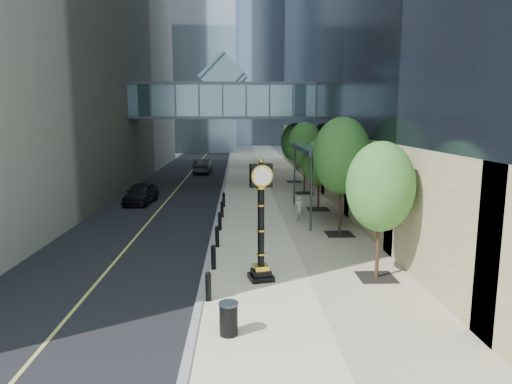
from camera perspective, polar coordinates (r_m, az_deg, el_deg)
ground at (r=14.98m, az=4.53°, el=-14.92°), size 320.00×320.00×0.00m
road at (r=54.16m, az=-7.83°, el=2.82°), size 8.00×180.00×0.02m
sidewalk at (r=53.96m, az=0.67°, el=2.90°), size 8.00×180.00×0.06m
curb at (r=53.91m, az=-3.59°, el=2.88°), size 0.25×180.00×0.07m
distant_tower_c at (r=136.18m, az=-4.22°, el=20.56°), size 22.00×22.00×65.00m
skywalk at (r=41.59m, az=-4.10°, el=11.54°), size 17.00×4.20×5.80m
entrance_canopy at (r=28.09m, az=8.41°, el=5.30°), size 3.00×8.00×4.38m
bollard_row at (r=23.27m, az=-4.69°, el=-4.67°), size 0.20×16.20×0.90m
street_trees at (r=30.12m, az=7.92°, el=4.84°), size 2.97×28.61×6.11m
street_clock at (r=17.00m, az=0.62°, el=-4.57°), size 1.04×1.04×4.60m
trash_bin at (r=13.36m, az=-3.45°, el=-15.65°), size 0.68×0.68×0.90m
pedestrian at (r=26.96m, az=5.39°, el=-2.07°), size 0.58×0.41×1.50m
car_near at (r=33.56m, az=-14.19°, el=-0.13°), size 2.08×4.47×1.48m
car_far at (r=50.29m, az=-6.61°, el=3.24°), size 1.88×4.79×1.55m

